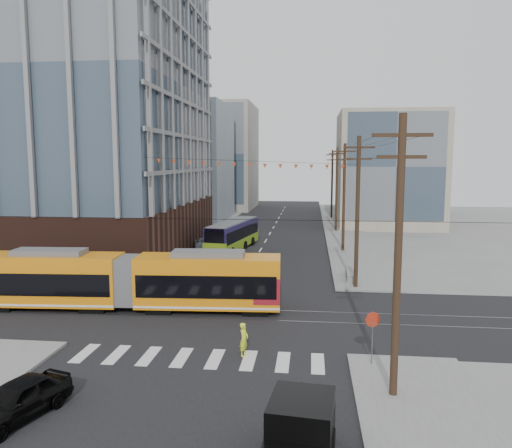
{
  "coord_description": "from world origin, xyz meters",
  "views": [
    {
      "loc": [
        5.19,
        -25.08,
        9.26
      ],
      "look_at": [
        1.49,
        8.34,
        4.99
      ],
      "focal_mm": 35.0,
      "sensor_mm": 36.0,
      "label": 1
    }
  ],
  "objects": [
    {
      "name": "bg_bldg_ne_far",
      "position": [
        18.0,
        68.0,
        7.0
      ],
      "size": [
        16.0,
        16.0,
        14.0
      ],
      "primitive_type": "cube",
      "color": "#8C99A5",
      "rests_on": "ground"
    },
    {
      "name": "parked_car_silver",
      "position": [
        -5.8,
        14.07,
        0.75
      ],
      "size": [
        2.32,
        4.78,
        1.51
      ],
      "primitive_type": "imported",
      "rotation": [
        0.0,
        0.0,
        2.98
      ],
      "color": "#A1A3B1",
      "rests_on": "ground"
    },
    {
      "name": "pedestrian",
      "position": [
        2.1,
        -2.43,
        0.81
      ],
      "size": [
        0.53,
        0.67,
        1.62
      ],
      "primitive_type": "imported",
      "rotation": [
        0.0,
        0.0,
        1.31
      ],
      "color": "#D7ED2B",
      "rests_on": "ground"
    },
    {
      "name": "office_building",
      "position": [
        -22.0,
        23.0,
        14.3
      ],
      "size": [
        30.0,
        25.0,
        28.6
      ],
      "primitive_type": "cube",
      "color": "#381E16",
      "rests_on": "ground"
    },
    {
      "name": "ground",
      "position": [
        0.0,
        0.0,
        0.0
      ],
      "size": [
        160.0,
        160.0,
        0.0
      ],
      "primitive_type": "plane",
      "color": "slate"
    },
    {
      "name": "parked_car_grey",
      "position": [
        -5.77,
        25.44,
        0.67
      ],
      "size": [
        3.38,
        5.25,
        1.35
      ],
      "primitive_type": "imported",
      "rotation": [
        0.0,
        0.0,
        3.4
      ],
      "color": "slate",
      "rests_on": "ground"
    },
    {
      "name": "bg_bldg_nw_far",
      "position": [
        -14.0,
        72.0,
        10.0
      ],
      "size": [
        16.0,
        18.0,
        20.0
      ],
      "primitive_type": "cube",
      "color": "gray",
      "rests_on": "ground"
    },
    {
      "name": "streetcar",
      "position": [
        -6.03,
        4.23,
        1.82
      ],
      "size": [
        18.96,
        3.7,
        3.63
      ],
      "primitive_type": null,
      "rotation": [
        0.0,
        0.0,
        0.06
      ],
      "color": "orange",
      "rests_on": "ground"
    },
    {
      "name": "black_sedan",
      "position": [
        -5.23,
        -9.15,
        0.72
      ],
      "size": [
        2.87,
        4.53,
        1.44
      ],
      "primitive_type": "imported",
      "rotation": [
        0.0,
        0.0,
        -0.3
      ],
      "color": "black",
      "rests_on": "ground"
    },
    {
      "name": "utility_pole_near",
      "position": [
        8.5,
        -6.0,
        5.5
      ],
      "size": [
        0.3,
        0.3,
        11.0
      ],
      "primitive_type": "cylinder",
      "color": "black",
      "rests_on": "ground"
    },
    {
      "name": "bg_bldg_ne_near",
      "position": [
        16.0,
        48.0,
        8.0
      ],
      "size": [
        14.0,
        14.0,
        16.0
      ],
      "primitive_type": "cube",
      "color": "gray",
      "rests_on": "ground"
    },
    {
      "name": "utility_pole_far",
      "position": [
        8.5,
        56.0,
        5.5
      ],
      "size": [
        0.3,
        0.3,
        11.0
      ],
      "primitive_type": "cylinder",
      "color": "black",
      "rests_on": "ground"
    },
    {
      "name": "city_bus",
      "position": [
        -2.88,
        25.92,
        1.54
      ],
      "size": [
        4.24,
        11.09,
        3.07
      ],
      "primitive_type": null,
      "rotation": [
        0.0,
        0.0,
        -0.18
      ],
      "color": "#1B133F",
      "rests_on": "ground"
    },
    {
      "name": "bg_bldg_nw_near",
      "position": [
        -17.0,
        52.0,
        9.0
      ],
      "size": [
        18.0,
        16.0,
        18.0
      ],
      "primitive_type": "cube",
      "color": "#8C99A5",
      "rests_on": "ground"
    },
    {
      "name": "jersey_barrier",
      "position": [
        8.3,
        13.68,
        0.36
      ],
      "size": [
        0.92,
        3.59,
        0.71
      ],
      "primitive_type": "cube",
      "rotation": [
        0.0,
        0.0,
        -0.03
      ],
      "color": "gray",
      "rests_on": "ground"
    },
    {
      "name": "stop_sign",
      "position": [
        8.01,
        -3.07,
        1.2
      ],
      "size": [
        0.93,
        0.93,
        2.4
      ],
      "primitive_type": null,
      "rotation": [
        0.0,
        0.0,
        0.33
      ],
      "color": "#A72512",
      "rests_on": "ground"
    },
    {
      "name": "parked_car_white",
      "position": [
        -5.97,
        16.72,
        0.7
      ],
      "size": [
        2.99,
        5.13,
        1.4
      ],
      "primitive_type": "imported",
      "rotation": [
        0.0,
        0.0,
        3.37
      ],
      "color": "silver",
      "rests_on": "ground"
    }
  ]
}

